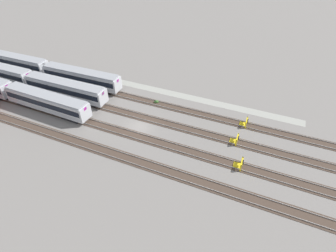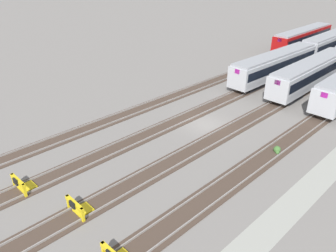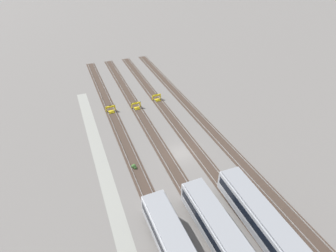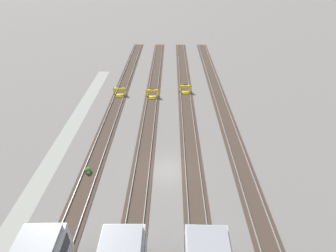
{
  "view_description": "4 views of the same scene",
  "coord_description": "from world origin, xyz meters",
  "px_view_note": "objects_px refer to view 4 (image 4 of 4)",
  "views": [
    {
      "loc": [
        -18.74,
        31.0,
        29.11
      ],
      "look_at": [
        -5.49,
        -0.0,
        1.8
      ],
      "focal_mm": 28.0,
      "sensor_mm": 36.0,
      "label": 1
    },
    {
      "loc": [
        -23.91,
        -18.95,
        15.57
      ],
      "look_at": [
        -5.49,
        -0.0,
        1.8
      ],
      "focal_mm": 35.0,
      "sensor_mm": 36.0,
      "label": 2
    },
    {
      "loc": [
        29.02,
        -14.07,
        27.43
      ],
      "look_at": [
        -5.49,
        -0.0,
        1.8
      ],
      "focal_mm": 28.0,
      "sensor_mm": 36.0,
      "label": 3
    },
    {
      "loc": [
        19.79,
        0.33,
        18.17
      ],
      "look_at": [
        -5.49,
        -0.0,
        1.8
      ],
      "focal_mm": 28.0,
      "sensor_mm": 36.0,
      "label": 4
    }
  ],
  "objects_px": {
    "bumper_stop_nearest_track": "(120,92)",
    "weed_clump": "(88,171)",
    "bumper_stop_near_inner_track": "(152,94)",
    "bumper_stop_middle_track": "(185,90)"
  },
  "relations": [
    {
      "from": "bumper_stop_middle_track",
      "to": "bumper_stop_near_inner_track",
      "type": "bearing_deg",
      "value": -71.71
    },
    {
      "from": "bumper_stop_nearest_track",
      "to": "bumper_stop_near_inner_track",
      "type": "relative_size",
      "value": 1.0
    },
    {
      "from": "bumper_stop_near_inner_track",
      "to": "weed_clump",
      "type": "xyz_separation_m",
      "value": [
        16.78,
        -5.35,
        -0.27
      ]
    },
    {
      "from": "bumper_stop_nearest_track",
      "to": "bumper_stop_middle_track",
      "type": "distance_m",
      "value": 10.29
    },
    {
      "from": "bumper_stop_middle_track",
      "to": "weed_clump",
      "type": "relative_size",
      "value": 2.18
    },
    {
      "from": "bumper_stop_near_inner_track",
      "to": "bumper_stop_middle_track",
      "type": "relative_size",
      "value": 1.0
    },
    {
      "from": "bumper_stop_nearest_track",
      "to": "weed_clump",
      "type": "relative_size",
      "value": 2.18
    },
    {
      "from": "bumper_stop_near_inner_track",
      "to": "weed_clump",
      "type": "height_order",
      "value": "bumper_stop_near_inner_track"
    },
    {
      "from": "bumper_stop_middle_track",
      "to": "weed_clump",
      "type": "height_order",
      "value": "bumper_stop_middle_track"
    },
    {
      "from": "bumper_stop_nearest_track",
      "to": "weed_clump",
      "type": "xyz_separation_m",
      "value": [
        17.38,
        -0.25,
        -0.27
      ]
    }
  ]
}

